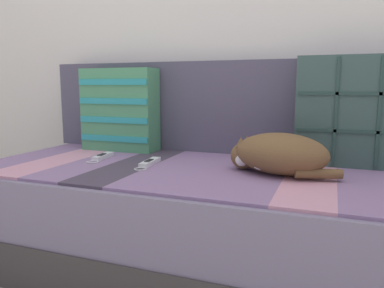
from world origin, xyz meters
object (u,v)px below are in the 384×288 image
object	(u,v)px
sleeping_cat	(277,154)
couch	(197,215)
throw_pillow_quilted	(356,112)
game_remote_near	(102,157)
throw_pillow_striped	(120,110)
game_remote_far	(149,163)

from	to	relation	value
sleeping_cat	couch	bearing A→B (deg)	175.17
throw_pillow_quilted	sleeping_cat	size ratio (longest dim) A/B	1.13
couch	game_remote_near	world-z (taller)	game_remote_near
throw_pillow_quilted	throw_pillow_striped	world-z (taller)	throw_pillow_quilted
couch	throw_pillow_striped	distance (m)	0.67
couch	game_remote_near	xyz separation A→B (m)	(-0.44, -0.01, 0.21)
game_remote_near	game_remote_far	bearing A→B (deg)	-9.70
throw_pillow_quilted	game_remote_far	bearing A→B (deg)	-160.24
throw_pillow_striped	game_remote_far	xyz separation A→B (m)	(0.30, -0.28, -0.19)
throw_pillow_quilted	sleeping_cat	bearing A→B (deg)	-136.62
game_remote_near	game_remote_far	distance (m)	0.26
sleeping_cat	throw_pillow_striped	bearing A→B (deg)	162.53
throw_pillow_quilted	game_remote_near	distance (m)	1.07
throw_pillow_quilted	throw_pillow_striped	distance (m)	1.07
couch	throw_pillow_striped	bearing A→B (deg)	155.19
throw_pillow_striped	game_remote_near	bearing A→B (deg)	-78.88
throw_pillow_quilted	game_remote_near	xyz separation A→B (m)	(-1.02, -0.23, -0.21)
sleeping_cat	game_remote_far	xyz separation A→B (m)	(-0.50, -0.02, -0.06)
couch	throw_pillow_quilted	xyz separation A→B (m)	(0.58, 0.23, 0.42)
throw_pillow_quilted	throw_pillow_striped	size ratio (longest dim) A/B	1.14
couch	sleeping_cat	xyz separation A→B (m)	(0.31, -0.03, 0.28)
throw_pillow_quilted	couch	bearing A→B (deg)	-158.71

